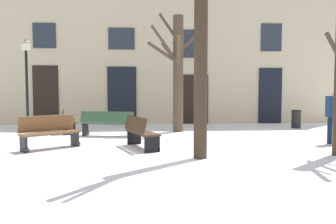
% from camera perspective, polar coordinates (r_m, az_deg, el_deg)
% --- Properties ---
extents(ground_plane, '(28.85, 28.85, 0.00)m').
position_cam_1_polar(ground_plane, '(9.30, 0.56, -6.34)').
color(ground_plane, white).
extents(building_facade, '(18.03, 0.60, 7.81)m').
position_cam_1_polar(building_facade, '(16.51, -1.33, 11.80)').
color(building_facade, beige).
rests_on(building_facade, ground).
extents(tree_near_facade, '(2.22, 1.82, 4.61)m').
position_cam_1_polar(tree_near_facade, '(13.20, 1.57, 7.13)').
color(tree_near_facade, '#4C3D2D').
rests_on(tree_near_facade, ground).
extents(tree_right_of_center, '(1.10, 1.61, 4.94)m').
position_cam_1_polar(tree_right_of_center, '(8.03, 5.29, 10.98)').
color(tree_right_of_center, '#382B1E').
rests_on(tree_right_of_center, ground).
extents(streetlamp, '(0.30, 0.30, 3.55)m').
position_cam_1_polar(streetlamp, '(14.15, -22.64, 5.69)').
color(streetlamp, black).
rests_on(streetlamp, ground).
extents(litter_bin, '(0.41, 0.41, 0.76)m').
position_cam_1_polar(litter_bin, '(15.43, 20.70, -1.11)').
color(litter_bin, black).
rests_on(litter_bin, ground).
extents(bench_back_to_back_right, '(1.96, 0.92, 0.89)m').
position_cam_1_polar(bench_back_to_back_right, '(12.07, -9.98, -1.82)').
color(bench_back_to_back_right, '#2D4C33').
rests_on(bench_back_to_back_right, ground).
extents(bench_near_center_tree, '(1.04, 1.66, 0.90)m').
position_cam_1_polar(bench_near_center_tree, '(9.49, -4.65, -3.39)').
color(bench_near_center_tree, '#3D2819').
rests_on(bench_near_center_tree, ground).
extents(bench_facing_shops, '(1.53, 1.38, 0.93)m').
position_cam_1_polar(bench_facing_shops, '(9.93, -19.30, -3.23)').
color(bench_facing_shops, brown).
rests_on(bench_facing_shops, ground).
extents(bench_by_litter_bin, '(0.88, 1.73, 0.88)m').
position_cam_1_polar(bench_by_litter_bin, '(13.57, -16.56, -1.41)').
color(bench_by_litter_bin, '#51331E').
rests_on(bench_by_litter_bin, ground).
extents(person_by_shop_door, '(0.41, 0.27, 1.70)m').
position_cam_1_polar(person_by_shop_door, '(11.34, 25.94, -0.10)').
color(person_by_shop_door, black).
rests_on(person_by_shop_door, ground).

